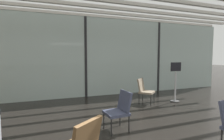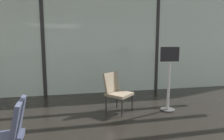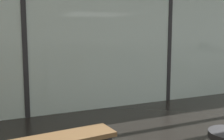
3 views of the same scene
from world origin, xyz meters
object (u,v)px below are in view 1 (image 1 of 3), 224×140
at_px(lounge_chair_5, 120,108).
at_px(info_sign, 175,83).
at_px(parked_airplane, 78,53).
at_px(lounge_chair_0, 144,89).

bearing_deg(lounge_chair_5, info_sign, 113.69).
xyz_separation_m(parked_airplane, lounge_chair_0, (1.16, -7.18, -1.38)).
height_order(parked_airplane, lounge_chair_0, parked_airplane).
height_order(lounge_chair_0, lounge_chair_5, same).
relative_size(lounge_chair_0, info_sign, 0.60).
xyz_separation_m(parked_airplane, lounge_chair_5, (-0.52, -8.93, -1.38)).
distance_m(lounge_chair_5, info_sign, 3.24).
bearing_deg(lounge_chair_0, parked_airplane, 57.54).
bearing_deg(lounge_chair_5, parked_airplane, 172.10).
relative_size(lounge_chair_0, lounge_chair_5, 1.00).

